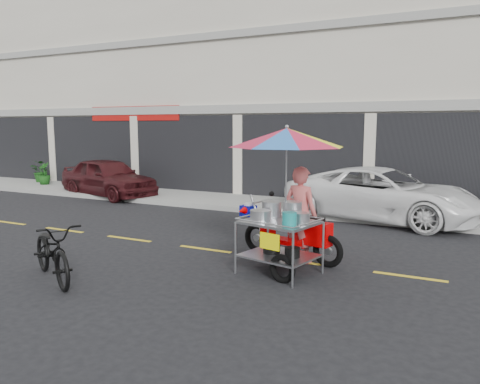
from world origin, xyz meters
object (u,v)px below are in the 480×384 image
at_px(near_bicycle, 52,251).
at_px(food_vendor_rig, 290,179).
at_px(white_pickup, 382,194).
at_px(maroon_sedan, 108,177).

distance_m(near_bicycle, food_vendor_rig, 4.14).
xyz_separation_m(white_pickup, food_vendor_rig, (-0.73, -5.15, 0.89)).
bearing_deg(near_bicycle, white_pickup, 0.07).
relative_size(white_pickup, food_vendor_rig, 2.00).
xyz_separation_m(white_pickup, near_bicycle, (-3.95, -7.51, -0.21)).
height_order(maroon_sedan, near_bicycle, maroon_sedan).
height_order(maroon_sedan, white_pickup, white_pickup).
bearing_deg(maroon_sedan, white_pickup, -76.78).
height_order(white_pickup, near_bicycle, white_pickup).
bearing_deg(near_bicycle, food_vendor_rig, -26.05).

